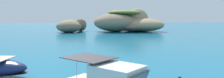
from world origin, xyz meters
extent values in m
ellipsoid|color=#9E8966|center=(22.34, 69.22, 4.36)|extent=(12.02, 10.77, 8.72)
ellipsoid|color=#9E8966|center=(23.17, 66.89, 2.53)|extent=(22.35, 23.57, 5.05)
ellipsoid|color=#756651|center=(20.42, 67.93, 1.95)|extent=(14.42, 18.62, 3.91)
ellipsoid|color=#84755B|center=(13.71, 68.69, 3.39)|extent=(19.20, 19.18, 6.78)
ellipsoid|color=#9E8966|center=(14.60, 72.06, 4.12)|extent=(7.94, 7.59, 8.24)
ellipsoid|color=olive|center=(17.63, 69.40, 7.14)|extent=(13.03, 11.85, 1.98)
ellipsoid|color=#9E8966|center=(-3.51, 71.05, 1.41)|extent=(8.91, 8.93, 2.82)
ellipsoid|color=#756651|center=(-3.66, 67.29, 2.04)|extent=(11.49, 12.75, 4.07)
ellipsoid|color=#9E8966|center=(-3.95, 68.23, 2.06)|extent=(9.49, 9.26, 4.11)
ellipsoid|color=#756651|center=(0.82, 72.65, 2.43)|extent=(6.13, 6.68, 4.86)
ellipsoid|color=#9E8966|center=(-3.33, 67.54, 2.23)|extent=(9.78, 10.88, 4.45)
cube|color=silver|center=(-1.79, 2.05, 2.13)|extent=(3.14, 3.24, 1.30)
cube|color=#333338|center=(-3.10, 3.67, 2.94)|extent=(3.43, 3.52, 0.04)
cylinder|color=silver|center=(-2.35, 4.28, 2.20)|extent=(0.03, 0.03, 1.48)
cylinder|color=silver|center=(-3.86, 3.06, 2.20)|extent=(0.03, 0.03, 1.48)
camera|label=1|loc=(-4.35, -8.46, 5.29)|focal=33.52mm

